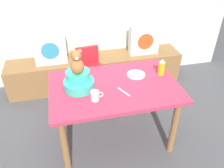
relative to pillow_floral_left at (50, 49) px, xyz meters
name	(u,v)px	position (x,y,z in m)	size (l,w,h in m)	color
ground_plane	(114,136)	(0.63, -1.15, -0.68)	(8.00, 8.00, 0.00)	#4C4C51
window_bench	(96,71)	(0.63, 0.02, -0.45)	(2.60, 0.44, 0.46)	olive
pillow_floral_left	(50,49)	(0.00, 0.00, 0.00)	(0.44, 0.15, 0.44)	silver
pillow_floral_right	(144,40)	(1.37, 0.00, 0.00)	(0.44, 0.15, 0.44)	silver
book_stack	(88,56)	(0.52, 0.02, -0.19)	(0.20, 0.14, 0.07)	#BF4255
dining_table	(114,94)	(0.63, -1.15, -0.05)	(1.30, 0.85, 0.74)	#B73351
highchair	(90,70)	(0.49, -0.42, -0.16)	(0.35, 0.48, 0.79)	red
infant_seat_teal	(79,81)	(0.29, -1.10, 0.13)	(0.30, 0.33, 0.16)	#38BBA2
teddy_bear	(77,63)	(0.29, -1.11, 0.34)	(0.13, 0.12, 0.25)	#9E6736
ketchup_bottle	(162,68)	(1.17, -1.06, 0.15)	(0.07, 0.07, 0.18)	gold
coffee_mug	(95,96)	(0.41, -1.34, 0.11)	(0.12, 0.08, 0.09)	silver
dinner_plate_near	(136,75)	(0.91, -1.02, 0.07)	(0.20, 0.20, 0.01)	white
table_fork	(124,92)	(0.70, -1.29, 0.06)	(0.02, 0.17, 0.01)	silver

